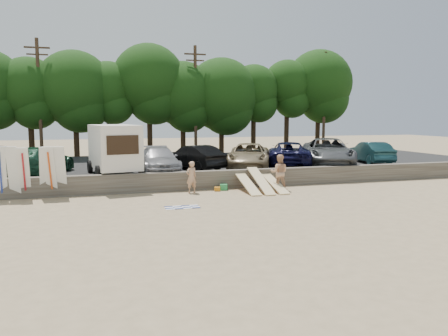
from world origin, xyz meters
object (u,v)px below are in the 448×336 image
Objects in this scene: car_4 at (249,156)px; car_7 at (371,152)px; beachgoer_a at (191,177)px; box_trailer at (114,147)px; car_3 at (195,157)px; car_5 at (289,154)px; beachgoer_b at (279,172)px; cooler at (224,187)px; car_6 at (328,152)px; car_2 at (159,160)px; car_1 at (39,161)px.

car_4 is 1.23× the size of car_7.
car_7 reaches higher than beachgoer_a.
car_3 is at bearing 5.29° from box_trailer.
car_4 reaches higher than car_7.
car_5 is at bearing 27.09° from car_4.
car_7 is at bearing 157.39° from car_3.
beachgoer_b reaches higher than beachgoer_a.
beachgoer_b is at bearing -66.69° from car_4.
box_trailer is 8.41m from car_4.
cooler is (-2.80, -3.79, -1.31)m from car_4.
car_4 is 5.50m from car_6.
car_6 is 3.65m from car_7.
car_5 reaches higher than beachgoer_b.
car_5 is 3.45× the size of beachgoer_a.
cooler is (-8.30, -3.56, -1.43)m from car_6.
car_7 is (6.25, -0.02, -0.05)m from car_5.
car_2 is 2.61× the size of beachgoer_b.
car_5 reaches higher than car_3.
car_3 is at bearing -123.18° from beachgoer_a.
car_5 is 5.66m from beachgoer_b.
car_7 is 12.63m from cooler.
beachgoer_b is (-5.47, -4.43, -0.63)m from car_6.
car_7 is at bearing -127.20° from beachgoer_b.
car_7 is at bearing -158.94° from car_1.
car_7 is at bearing 3.57° from car_2.
car_5 reaches higher than cooler.
car_2 is at bearing -0.50° from box_trailer.
car_1 reaches higher than car_4.
car_2 is 7.07m from beachgoer_b.
car_1 is at bearing 171.42° from cooler.
box_trailer is 1.03× the size of car_3.
car_7 is (21.46, -0.15, -0.04)m from car_1.
car_1 reaches higher than car_2.
car_4 is (12.34, -0.33, -0.01)m from car_1.
cooler is at bearing 28.66° from car_7.
car_6 is (13.80, 0.82, -0.65)m from box_trailer.
box_trailer reaches higher than car_7.
box_trailer is at bearing 29.39° from car_5.
car_6 is 16.93× the size of cooler.
car_5 reaches higher than car_2.
car_4 is (8.30, 1.06, -0.78)m from box_trailer.
car_3 is 4.44m from beachgoer_a.
car_1 is 21.46m from car_7.
car_5 is 14.92× the size of cooler.
car_7 is 2.33× the size of beachgoer_b.
beachgoer_b is at bearing -118.26° from car_6.
car_6 is (2.62, -0.44, 0.11)m from car_5.
car_6 reaches higher than cooler.
box_trailer is 5.03m from car_3.
car_1 is 8.92m from beachgoer_a.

